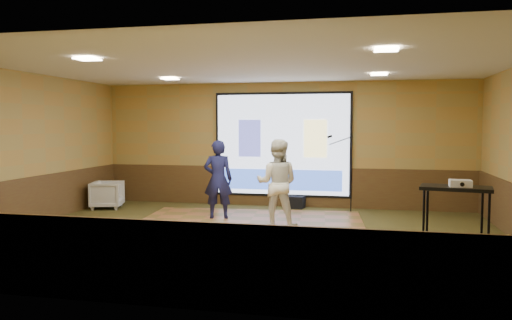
% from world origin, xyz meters
% --- Properties ---
extents(ground, '(9.00, 9.00, 0.00)m').
position_xyz_m(ground, '(0.00, 0.00, 0.00)').
color(ground, '#313B1B').
rests_on(ground, ground).
extents(room_shell, '(9.04, 7.04, 3.02)m').
position_xyz_m(room_shell, '(0.00, 0.00, 2.09)').
color(room_shell, '#A58B45').
rests_on(room_shell, ground).
extents(wainscot_back, '(9.00, 0.04, 0.95)m').
position_xyz_m(wainscot_back, '(0.00, 3.48, 0.47)').
color(wainscot_back, '#4A2B18').
rests_on(wainscot_back, ground).
extents(wainscot_front, '(9.00, 0.04, 0.95)m').
position_xyz_m(wainscot_front, '(0.00, -3.48, 0.47)').
color(wainscot_front, '#4A2B18').
rests_on(wainscot_front, ground).
extents(wainscot_left, '(0.04, 7.00, 0.95)m').
position_xyz_m(wainscot_left, '(-4.48, 0.00, 0.47)').
color(wainscot_left, '#4A2B18').
rests_on(wainscot_left, ground).
extents(projector_screen, '(3.32, 0.06, 2.52)m').
position_xyz_m(projector_screen, '(0.00, 3.44, 1.47)').
color(projector_screen, black).
rests_on(projector_screen, room_shell).
extents(downlight_nw, '(0.32, 0.32, 0.02)m').
position_xyz_m(downlight_nw, '(-2.20, 1.80, 2.97)').
color(downlight_nw, beige).
rests_on(downlight_nw, room_shell).
extents(downlight_ne, '(0.32, 0.32, 0.02)m').
position_xyz_m(downlight_ne, '(2.20, 1.80, 2.97)').
color(downlight_ne, beige).
rests_on(downlight_ne, room_shell).
extents(downlight_sw, '(0.32, 0.32, 0.02)m').
position_xyz_m(downlight_sw, '(-2.20, -1.50, 2.97)').
color(downlight_sw, beige).
rests_on(downlight_sw, room_shell).
extents(downlight_se, '(0.32, 0.32, 0.02)m').
position_xyz_m(downlight_se, '(2.20, -1.50, 2.97)').
color(downlight_se, beige).
rests_on(downlight_se, room_shell).
extents(dance_floor, '(4.79, 3.81, 0.03)m').
position_xyz_m(dance_floor, '(-0.27, 0.99, 0.02)').
color(dance_floor, '#9F623A').
rests_on(dance_floor, ground).
extents(player_left, '(0.66, 0.51, 1.63)m').
position_xyz_m(player_left, '(-1.02, 1.45, 0.85)').
color(player_left, '#151742').
rests_on(player_left, dance_floor).
extents(player_right, '(0.82, 0.65, 1.67)m').
position_xyz_m(player_right, '(0.33, 0.84, 0.87)').
color(player_right, silver).
rests_on(player_right, dance_floor).
extents(av_table, '(1.01, 0.53, 1.06)m').
position_xyz_m(av_table, '(3.28, -0.59, 0.76)').
color(av_table, black).
rests_on(av_table, ground).
extents(projector, '(0.32, 0.27, 0.10)m').
position_xyz_m(projector, '(3.33, -0.64, 1.11)').
color(projector, white).
rests_on(projector, av_table).
extents(mic_stand, '(0.69, 0.28, 1.75)m').
position_xyz_m(mic_stand, '(1.61, 2.85, 0.49)').
color(mic_stand, black).
rests_on(mic_stand, ground).
extents(banquet_chair, '(0.87, 0.86, 0.65)m').
position_xyz_m(banquet_chair, '(-4.00, 2.27, 0.32)').
color(banquet_chair, gray).
rests_on(banquet_chair, ground).
extents(duffel_bag, '(0.50, 0.38, 0.28)m').
position_xyz_m(duffel_bag, '(0.34, 3.25, 0.14)').
color(duffel_bag, black).
rests_on(duffel_bag, ground).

